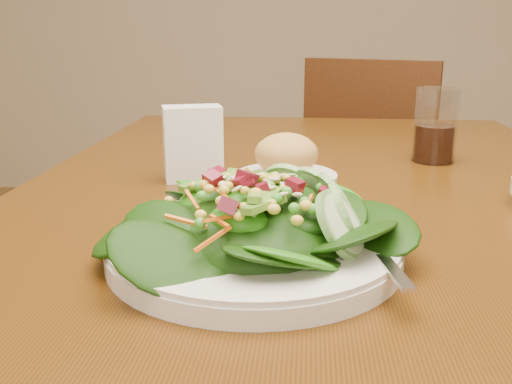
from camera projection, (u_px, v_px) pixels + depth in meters
The scene contains 6 objects.
dining_table at pixel (318, 261), 0.84m from camera, with size 0.90×1.40×0.75m.
chair_far at pixel (374, 190), 1.83m from camera, with size 0.53×0.53×0.89m.
salad_plate at pixel (264, 228), 0.59m from camera, with size 0.31×0.30×0.09m.
bread_plate at pixel (286, 163), 0.86m from camera, with size 0.15×0.15×0.08m.
drinking_glass at pixel (435, 131), 1.00m from camera, with size 0.07×0.07×0.13m.
napkin_holder at pixel (193, 141), 0.88m from camera, with size 0.10×0.07×0.11m.
Camera 1 is at (-0.02, -0.78, 0.98)m, focal length 40.00 mm.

